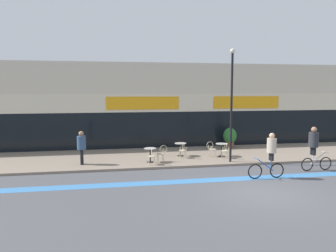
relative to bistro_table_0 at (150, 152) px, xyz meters
The scene contains 17 objects.
ground_plane 6.79m from the bistro_table_0, 56.83° to the right, with size 120.00×120.00×0.00m, color #4C4C51.
sidewalk_slab 4.07m from the bistro_table_0, 23.37° to the left, with size 40.00×5.50×0.12m, color gray.
storefront_facade 7.64m from the bistro_table_0, 59.65° to the left, with size 40.00×4.06×5.77m.
bike_lane_stripe 5.15m from the bistro_table_0, 43.65° to the right, with size 36.00×0.70×0.01m, color #3D7AB7.
bistro_table_0 is the anchor object (origin of this frame).
bistro_table_1 2.36m from the bistro_table_0, 34.23° to the left, with size 0.69×0.69×0.77m.
bistro_table_2 4.36m from the bistro_table_0, 10.52° to the left, with size 0.70×0.70×0.76m.
cafe_chair_0_near 0.63m from the bistro_table_0, 90.71° to the right, with size 0.44×0.59×0.90m.
cafe_chair_0_side 0.63m from the bistro_table_0, ahead, with size 0.58×0.40×0.90m.
cafe_chair_1_near 2.07m from the bistro_table_0, 19.77° to the left, with size 0.41×0.58×0.90m.
cafe_chair_2_near 4.29m from the bistro_table_0, ahead, with size 0.43×0.59×0.90m.
cafe_chair_2_side 3.75m from the bistro_table_0, 12.13° to the left, with size 0.60×0.44×0.90m.
planter_pot 6.72m from the bistro_table_0, 30.42° to the left, with size 0.88×0.88×1.35m.
lamp_post 5.19m from the bistro_table_0, ahead, with size 0.26×0.26×6.01m.
cyclist_0 6.21m from the bistro_table_0, 36.62° to the right, with size 1.74×0.48×2.07m.
cyclist_1 8.28m from the bistro_table_0, 19.80° to the right, with size 1.69×0.50×2.19m.
pedestrian_near_end 3.60m from the bistro_table_0, behind, with size 0.46×0.46×1.75m.
Camera 1 is at (-5.84, -11.46, 4.00)m, focal length 35.00 mm.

